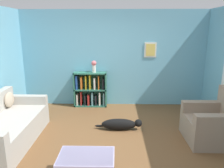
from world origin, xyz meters
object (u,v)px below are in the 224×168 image
couch (5,128)px  recliner_chair (214,123)px  coffee_table (87,167)px  vase (94,66)px  bookshelf (90,90)px  dog (120,124)px

couch → recliner_chair: 3.96m
couch → recliner_chair: (3.95, 0.16, 0.04)m
couch → coffee_table: size_ratio=2.56×
recliner_chair → couch: bearing=-177.6°
vase → bookshelf: bearing=172.1°
dog → vase: (-0.70, 1.49, 1.01)m
bookshelf → coffee_table: bookshelf is taller
coffee_table → vase: vase is taller
couch → coffee_table: (1.67, -1.03, -0.10)m
recliner_chair → coffee_table: recliner_chair is taller
recliner_chair → vase: (-2.47, 1.92, 0.78)m
bookshelf → dog: bookshelf is taller
coffee_table → vase: bearing=93.6°
couch → bookshelf: bookshelf is taller
recliner_chair → bookshelf: bearing=143.2°
couch → bookshelf: 2.51m
coffee_table → dog: bearing=72.8°
recliner_chair → dog: recliner_chair is taller
bookshelf → coffee_table: (0.31, -3.13, -0.24)m
vase → recliner_chair: bearing=-37.8°
bookshelf → vase: bearing=-7.9°
recliner_chair → coffee_table: bearing=-152.3°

